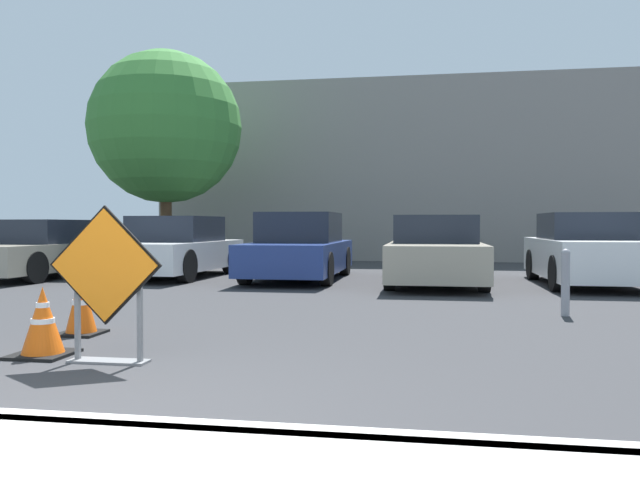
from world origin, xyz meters
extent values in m
plane|color=#333335|center=(0.00, 10.00, 0.00)|extent=(96.00, 96.00, 0.00)
cube|color=beige|center=(0.00, 0.00, 0.07)|extent=(24.05, 0.20, 0.14)
cube|color=black|center=(-0.65, 1.86, 0.86)|extent=(1.04, 0.02, 1.04)
cube|color=orange|center=(-0.65, 1.84, 0.86)|extent=(0.98, 0.02, 0.98)
cube|color=slate|center=(-0.65, 1.90, 0.01)|extent=(0.71, 0.20, 0.02)
cube|color=slate|center=(-0.95, 1.90, 0.43)|extent=(0.04, 0.04, 0.86)
cube|color=slate|center=(-0.36, 1.90, 0.43)|extent=(0.04, 0.04, 0.86)
cube|color=black|center=(-1.39, 2.06, 0.01)|extent=(0.51, 0.51, 0.03)
cone|color=#EA590F|center=(-1.39, 2.06, 0.33)|extent=(0.38, 0.38, 0.61)
cylinder|color=white|center=(-1.39, 2.06, 0.47)|extent=(0.12, 0.12, 0.05)
cylinder|color=white|center=(-1.39, 2.06, 0.32)|extent=(0.21, 0.21, 0.05)
cube|color=black|center=(-1.65, 3.15, 0.01)|extent=(0.45, 0.45, 0.03)
cone|color=#EA590F|center=(-1.65, 3.15, 0.37)|extent=(0.33, 0.33, 0.68)
cylinder|color=white|center=(-1.65, 3.15, 0.52)|extent=(0.10, 0.10, 0.06)
cylinder|color=white|center=(-1.65, 3.15, 0.36)|extent=(0.18, 0.18, 0.06)
cube|color=#A39984|center=(-6.50, 9.86, 0.48)|extent=(2.10, 4.57, 0.60)
cube|color=#1E232D|center=(-6.49, 9.97, 1.05)|extent=(1.72, 2.15, 0.54)
cylinder|color=black|center=(-5.77, 8.42, 0.33)|extent=(0.25, 0.68, 0.66)
cylinder|color=black|center=(-5.58, 11.18, 0.33)|extent=(0.25, 0.68, 0.66)
cylinder|color=black|center=(-7.23, 11.29, 0.33)|extent=(0.25, 0.68, 0.66)
cube|color=white|center=(-3.56, 10.41, 0.51)|extent=(2.07, 4.21, 0.63)
cube|color=#1E232D|center=(-3.56, 10.52, 1.11)|extent=(1.74, 1.98, 0.58)
cylinder|color=black|center=(-2.76, 9.09, 0.35)|extent=(0.23, 0.71, 0.70)
cylinder|color=black|center=(-4.48, 9.18, 0.35)|extent=(0.23, 0.71, 0.70)
cylinder|color=black|center=(-2.64, 11.65, 0.35)|extent=(0.23, 0.71, 0.70)
cylinder|color=black|center=(-4.36, 11.73, 0.35)|extent=(0.23, 0.71, 0.70)
cube|color=navy|center=(-0.62, 10.29, 0.51)|extent=(1.85, 4.39, 0.64)
cube|color=#1E232D|center=(-0.62, 10.40, 1.15)|extent=(1.61, 2.02, 0.65)
cylinder|color=black|center=(0.20, 8.93, 0.34)|extent=(0.21, 0.68, 0.68)
cylinder|color=black|center=(-1.47, 8.95, 0.34)|extent=(0.21, 0.68, 0.68)
cylinder|color=black|center=(0.22, 11.64, 0.34)|extent=(0.21, 0.68, 0.68)
cylinder|color=black|center=(-1.44, 11.66, 0.34)|extent=(0.21, 0.68, 0.68)
cube|color=#A39984|center=(2.32, 9.76, 0.51)|extent=(1.85, 4.69, 0.67)
cube|color=#1E232D|center=(2.32, 9.87, 1.12)|extent=(1.62, 2.16, 0.55)
cylinder|color=black|center=(3.16, 8.30, 0.33)|extent=(0.20, 0.65, 0.65)
cylinder|color=black|center=(1.47, 8.31, 0.33)|extent=(0.20, 0.65, 0.65)
cylinder|color=black|center=(3.17, 11.20, 0.33)|extent=(0.20, 0.65, 0.65)
cylinder|color=black|center=(1.48, 11.21, 0.33)|extent=(0.20, 0.65, 0.65)
cube|color=white|center=(5.26, 9.88, 0.55)|extent=(1.73, 4.07, 0.74)
cube|color=#1E232D|center=(5.26, 9.98, 1.18)|extent=(1.52, 1.87, 0.52)
cylinder|color=black|center=(4.46, 8.62, 0.33)|extent=(0.20, 0.66, 0.66)
cylinder|color=black|center=(6.06, 11.14, 0.33)|extent=(0.20, 0.66, 0.66)
cylinder|color=black|center=(4.46, 11.14, 0.33)|extent=(0.20, 0.66, 0.66)
cylinder|color=gray|center=(3.94, 5.49, 0.42)|extent=(0.11, 0.11, 0.83)
sphere|color=gray|center=(3.94, 5.49, 0.83)|extent=(0.12, 0.12, 0.12)
cube|color=gray|center=(1.34, 19.93, 3.04)|extent=(16.80, 5.00, 6.07)
cylinder|color=#513823|center=(-5.16, 13.64, 1.18)|extent=(0.32, 0.32, 2.36)
sphere|color=#387A33|center=(-5.16, 13.64, 3.97)|extent=(4.30, 4.30, 4.30)
camera|label=1|loc=(2.07, -3.17, 1.21)|focal=35.00mm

